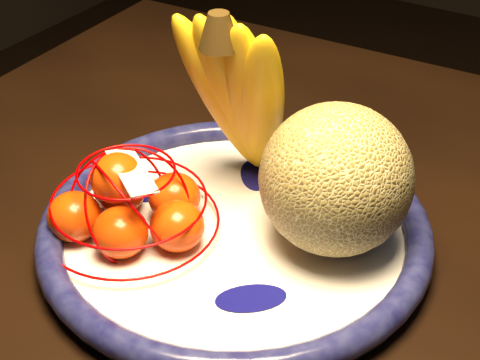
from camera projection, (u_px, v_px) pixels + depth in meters
The scene contains 6 objects.
dining_table at pixel (456, 319), 0.76m from camera, with size 1.41×0.88×0.69m.
fruit_bowl at pixel (235, 229), 0.74m from camera, with size 0.39×0.39×0.03m.
cantaloupe at pixel (336, 179), 0.68m from camera, with size 0.15×0.15×0.15m, color olive.
banana_bunch at pixel (242, 91), 0.74m from camera, with size 0.15×0.14×0.23m.
mandarin_bag at pixel (130, 206), 0.72m from camera, with size 0.22×0.22×0.11m.
price_tag at pixel (132, 172), 0.69m from camera, with size 0.07×0.03×0.00m, color white.
Camera 1 is at (0.09, -0.68, 1.17)m, focal length 55.00 mm.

